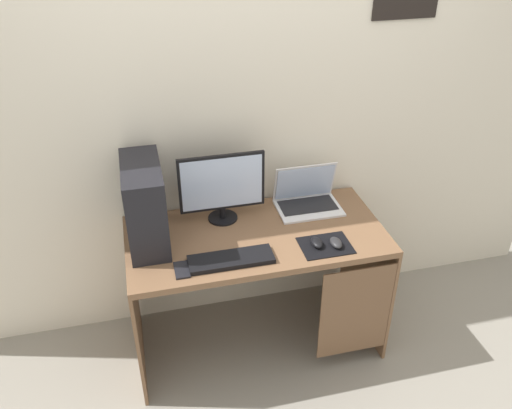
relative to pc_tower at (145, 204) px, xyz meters
name	(u,v)px	position (x,y,z in m)	size (l,w,h in m)	color
ground_plane	(256,337)	(0.55, -0.08, -0.98)	(8.00, 8.00, 0.00)	gray
wall_back	(240,112)	(0.56, 0.30, 0.32)	(4.00, 0.05, 2.60)	beige
desk	(259,258)	(0.57, -0.09, -0.38)	(1.37, 0.68, 0.77)	brown
pc_tower	(145,204)	(0.00, 0.00, 0.00)	(0.19, 0.45, 0.43)	black
monitor	(222,187)	(0.41, 0.10, -0.01)	(0.46, 0.16, 0.39)	black
laptop	(307,199)	(0.90, 0.12, -0.17)	(0.36, 0.25, 0.24)	silver
keyboard	(231,259)	(0.38, -0.28, -0.20)	(0.42, 0.14, 0.02)	black
mousepad	(325,246)	(0.87, -0.27, -0.21)	(0.26, 0.20, 0.01)	black
mouse_left	(317,243)	(0.83, -0.26, -0.19)	(0.06, 0.10, 0.03)	black
mouse_right	(336,243)	(0.92, -0.29, -0.19)	(0.06, 0.10, 0.03)	#232326
cell_phone	(182,270)	(0.13, -0.30, -0.21)	(0.07, 0.13, 0.01)	black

